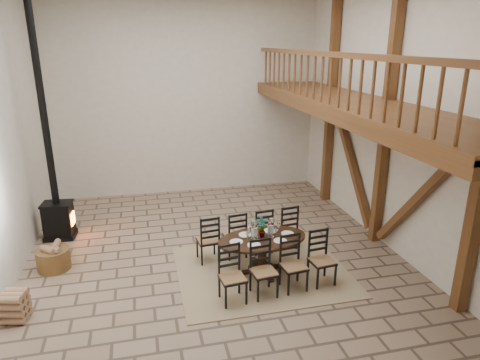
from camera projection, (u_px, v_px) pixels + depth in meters
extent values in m
plane|color=#8F755F|center=(215.00, 257.00, 8.22)|extent=(8.00, 8.00, 0.00)
cube|color=silver|center=(186.00, 100.00, 11.14)|extent=(7.00, 0.02, 5.00)
cube|color=silver|center=(291.00, 217.00, 3.75)|extent=(7.00, 0.02, 5.00)
cube|color=silver|center=(392.00, 121.00, 8.21)|extent=(0.02, 8.00, 5.00)
cube|color=brown|center=(386.00, 121.00, 8.19)|extent=(0.18, 0.18, 5.00)
cube|color=brown|center=(331.00, 103.00, 10.50)|extent=(0.18, 0.18, 5.00)
cube|color=brown|center=(419.00, 197.00, 7.37)|extent=(0.14, 2.16, 2.54)
cube|color=brown|center=(351.00, 160.00, 9.69)|extent=(0.14, 2.16, 2.54)
cube|color=brown|center=(388.00, 105.00, 8.09)|extent=(0.20, 7.80, 0.20)
cube|color=brown|center=(356.00, 104.00, 7.93)|extent=(1.60, 7.80, 0.12)
cube|color=brown|center=(320.00, 111.00, 7.81)|extent=(0.18, 7.80, 0.22)
cube|color=brown|center=(324.00, 54.00, 7.50)|extent=(0.09, 7.60, 0.09)
cube|color=brown|center=(322.00, 78.00, 7.63)|extent=(0.06, 7.60, 0.86)
cube|color=#9D8765|center=(262.00, 271.00, 7.72)|extent=(3.00, 2.50, 0.02)
ellipsoid|color=black|center=(262.00, 239.00, 7.52)|extent=(1.72, 1.15, 0.04)
cylinder|color=black|center=(262.00, 256.00, 7.63)|extent=(0.16, 0.16, 0.59)
cylinder|color=black|center=(262.00, 269.00, 7.71)|extent=(0.50, 0.50, 0.06)
cube|color=#9B6F47|center=(233.00, 278.00, 6.70)|extent=(0.43, 0.41, 0.04)
cube|color=black|center=(233.00, 290.00, 6.77)|extent=(0.41, 0.41, 0.41)
cube|color=black|center=(229.00, 259.00, 6.77)|extent=(0.34, 0.07, 0.53)
cube|color=#9B6F47|center=(264.00, 272.00, 6.87)|extent=(0.43, 0.41, 0.04)
cube|color=black|center=(264.00, 284.00, 6.94)|extent=(0.41, 0.41, 0.41)
cube|color=black|center=(260.00, 254.00, 6.94)|extent=(0.34, 0.07, 0.53)
cube|color=#9B6F47|center=(294.00, 266.00, 7.04)|extent=(0.43, 0.41, 0.04)
cube|color=black|center=(293.00, 278.00, 7.11)|extent=(0.41, 0.41, 0.41)
cube|color=black|center=(290.00, 248.00, 7.12)|extent=(0.34, 0.07, 0.53)
cube|color=#9B6F47|center=(322.00, 261.00, 7.21)|extent=(0.43, 0.41, 0.04)
cube|color=black|center=(321.00, 273.00, 7.28)|extent=(0.41, 0.41, 0.41)
cube|color=black|center=(318.00, 244.00, 7.29)|extent=(0.34, 0.07, 0.53)
cube|color=#9B6F47|center=(208.00, 240.00, 7.97)|extent=(0.43, 0.41, 0.04)
cube|color=black|center=(208.00, 251.00, 8.04)|extent=(0.41, 0.41, 0.41)
cube|color=black|center=(210.00, 232.00, 7.74)|extent=(0.34, 0.07, 0.53)
cube|color=#9B6F47|center=(235.00, 236.00, 8.14)|extent=(0.43, 0.41, 0.04)
cube|color=black|center=(235.00, 246.00, 8.21)|extent=(0.41, 0.41, 0.41)
cube|color=black|center=(238.00, 227.00, 7.91)|extent=(0.34, 0.07, 0.53)
cube|color=#9B6F47|center=(261.00, 232.00, 8.31)|extent=(0.43, 0.41, 0.04)
cube|color=black|center=(261.00, 242.00, 8.38)|extent=(0.41, 0.41, 0.41)
cube|color=black|center=(264.00, 223.00, 8.09)|extent=(0.34, 0.07, 0.53)
cube|color=#9B6F47|center=(286.00, 228.00, 8.49)|extent=(0.43, 0.41, 0.04)
cube|color=black|center=(285.00, 238.00, 8.56)|extent=(0.41, 0.41, 0.41)
cube|color=black|center=(290.00, 220.00, 8.26)|extent=(0.34, 0.07, 0.53)
cube|color=white|center=(262.00, 238.00, 7.52)|extent=(1.31, 0.76, 0.01)
cube|color=white|center=(263.00, 233.00, 7.49)|extent=(0.82, 0.35, 0.18)
cylinder|color=white|center=(254.00, 230.00, 7.41)|extent=(0.12, 0.12, 0.34)
cylinder|color=white|center=(271.00, 228.00, 7.52)|extent=(0.12, 0.12, 0.34)
cylinder|color=white|center=(254.00, 235.00, 7.44)|extent=(0.06, 0.06, 0.16)
cylinder|color=white|center=(271.00, 232.00, 7.54)|extent=(0.06, 0.06, 0.16)
imported|color=#4C723F|center=(262.00, 227.00, 7.50)|extent=(0.21, 0.15, 0.37)
cube|color=black|center=(61.00, 235.00, 9.05)|extent=(0.65, 0.53, 0.09)
cube|color=black|center=(59.00, 219.00, 8.93)|extent=(0.60, 0.48, 0.65)
cube|color=#FF590C|center=(73.00, 218.00, 8.96)|extent=(0.05, 0.26, 0.26)
cube|color=black|center=(56.00, 204.00, 8.82)|extent=(0.64, 0.52, 0.04)
cylinder|color=black|center=(42.00, 100.00, 8.16)|extent=(0.14, 0.14, 4.22)
cylinder|color=brown|center=(54.00, 259.00, 7.76)|extent=(0.58, 0.58, 0.38)
cube|color=#A57A5C|center=(52.00, 247.00, 7.69)|extent=(0.31, 0.31, 0.11)
cube|color=#A57A5C|center=(15.00, 306.00, 6.32)|extent=(0.41, 0.42, 0.47)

